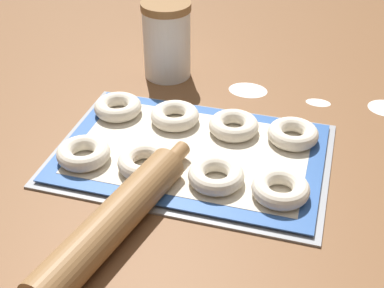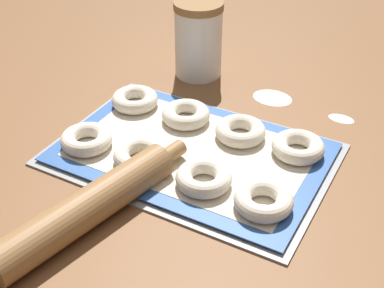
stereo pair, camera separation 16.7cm
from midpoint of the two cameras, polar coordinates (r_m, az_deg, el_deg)
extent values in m
plane|color=brown|center=(0.94, -3.98, -1.78)|extent=(2.80, 2.80, 0.00)
cube|color=#93969B|center=(0.94, -5.07, -1.37)|extent=(0.48, 0.33, 0.01)
cube|color=#2D569E|center=(0.94, -5.08, -1.11)|extent=(0.46, 0.30, 0.00)
cube|color=beige|center=(0.94, -5.08, -1.09)|extent=(0.40, 0.25, 0.00)
torus|color=silver|center=(0.94, -16.55, -1.27)|extent=(0.09, 0.09, 0.03)
torus|color=silver|center=(0.90, -10.38, -2.26)|extent=(0.09, 0.09, 0.03)
torus|color=silver|center=(0.86, -2.96, -3.74)|extent=(0.09, 0.09, 0.03)
torus|color=silver|center=(0.83, 3.84, -5.18)|extent=(0.09, 0.09, 0.03)
torus|color=silver|center=(1.05, -12.46, 3.61)|extent=(0.09, 0.09, 0.03)
torus|color=silver|center=(1.01, -6.59, 2.73)|extent=(0.09, 0.09, 0.03)
torus|color=silver|center=(0.97, -0.38, 1.70)|extent=(0.09, 0.09, 0.03)
torus|color=silver|center=(0.96, 5.90, 0.78)|extent=(0.09, 0.09, 0.03)
cylinder|color=white|center=(1.17, -6.84, 10.42)|extent=(0.10, 0.10, 0.15)
cylinder|color=olive|center=(1.14, -7.13, 14.22)|extent=(0.11, 0.11, 0.02)
cylinder|color=olive|center=(0.79, -14.65, -8.56)|extent=(0.13, 0.32, 0.06)
cylinder|color=olive|center=(0.90, -7.06, -1.57)|extent=(0.04, 0.05, 0.03)
ellipsoid|color=white|center=(1.14, 1.84, 5.59)|extent=(0.08, 0.07, 0.00)
ellipsoid|color=white|center=(1.11, 9.20, 4.18)|extent=(0.05, 0.03, 0.00)
camera|label=1|loc=(0.08, -95.15, -3.65)|focal=50.00mm
camera|label=2|loc=(0.08, 84.85, 3.65)|focal=50.00mm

